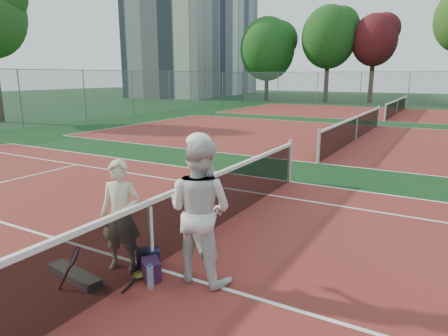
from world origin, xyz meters
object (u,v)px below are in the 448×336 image
object	(u,v)px
player_a	(121,216)
sports_bag_purple	(151,269)
racket_black_held	(205,266)
player_b	(200,210)
water_bottle	(150,278)
net_main	(151,234)
sports_bag_navy	(148,258)
apartment_block	(198,39)
racket_red	(75,268)
racket_spare	(140,275)

from	to	relation	value
player_a	sports_bag_purple	xyz separation A→B (m)	(0.54, -0.04, -0.66)
sports_bag_purple	racket_black_held	bearing A→B (deg)	15.04
player_b	water_bottle	size ratio (longest dim) A/B	6.44
net_main	player_b	world-z (taller)	player_b
racket_black_held	sports_bag_purple	world-z (taller)	racket_black_held
sports_bag_navy	sports_bag_purple	xyz separation A→B (m)	(0.27, -0.26, 0.00)
apartment_block	sports_bag_navy	world-z (taller)	apartment_block
net_main	racket_red	world-z (taller)	net_main
racket_black_held	sports_bag_purple	bearing A→B (deg)	-9.89
sports_bag_purple	water_bottle	size ratio (longest dim) A/B	1.08
racket_spare	sports_bag_navy	size ratio (longest dim) A/B	1.83
player_a	racket_red	bearing A→B (deg)	-124.29
apartment_block	racket_spare	world-z (taller)	apartment_block
sports_bag_purple	water_bottle	world-z (taller)	water_bottle
racket_black_held	racket_spare	bearing A→B (deg)	-10.46
player_b	sports_bag_purple	world-z (taller)	player_b
net_main	sports_bag_navy	distance (m)	0.39
sports_bag_purple	player_b	bearing A→B (deg)	31.49
racket_spare	sports_bag_purple	distance (m)	0.21
apartment_block	sports_bag_navy	size ratio (longest dim) A/B	66.97
player_b	net_main	bearing A→B (deg)	8.02
apartment_block	player_b	bearing A→B (deg)	-56.77
racket_spare	net_main	bearing A→B (deg)	-10.20
racket_black_held	sports_bag_navy	distance (m)	1.02
player_a	racket_black_held	distance (m)	1.39
apartment_block	racket_red	distance (m)	53.15
net_main	player_a	distance (m)	0.49
sports_bag_navy	racket_black_held	bearing A→B (deg)	-3.22
player_a	water_bottle	xyz separation A→B (m)	(0.70, -0.25, -0.64)
player_a	player_b	size ratio (longest dim) A/B	0.82
racket_red	sports_bag_purple	size ratio (longest dim) A/B	1.69
water_bottle	racket_black_held	bearing A→B (deg)	34.83
player_a	racket_spare	size ratio (longest dim) A/B	2.63
racket_spare	sports_bag_navy	xyz separation A→B (m)	(-0.09, 0.29, 0.10)
racket_black_held	water_bottle	size ratio (longest dim) A/B	1.89
player_b	racket_red	xyz separation A→B (m)	(-1.27, -1.01, -0.69)
player_b	water_bottle	distance (m)	1.07
net_main	racket_black_held	bearing A→B (deg)	-2.99
apartment_block	sports_bag_navy	distance (m)	52.63
sports_bag_purple	water_bottle	xyz separation A→B (m)	(0.16, -0.21, 0.02)
player_a	racket_red	distance (m)	0.88
net_main	sports_bag_purple	distance (m)	0.49
apartment_block	racket_red	bearing A→B (deg)	-58.52
player_b	sports_bag_purple	xyz separation A→B (m)	(-0.57, -0.35, -0.83)
apartment_block	racket_spare	bearing A→B (deg)	-57.68
player_b	apartment_block	bearing A→B (deg)	-56.30
racket_spare	player_b	bearing A→B (deg)	-76.67
racket_red	racket_spare	world-z (taller)	racket_red
net_main	apartment_block	distance (m)	52.62
player_b	racket_spare	size ratio (longest dim) A/B	3.21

